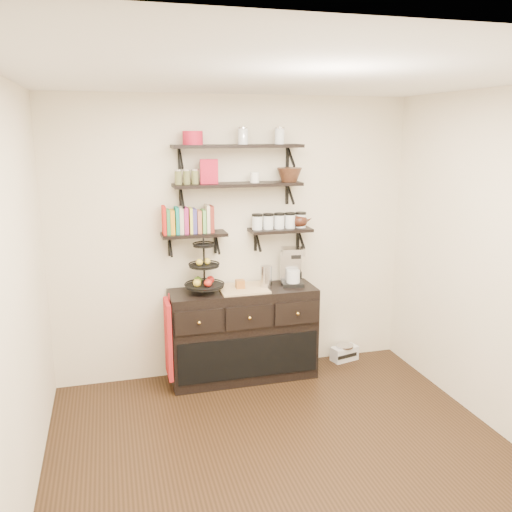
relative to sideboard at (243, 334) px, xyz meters
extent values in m
plane|color=black|center=(-0.02, -1.51, -0.45)|extent=(3.50, 3.50, 0.00)
cube|color=white|center=(-0.02, -1.51, 2.25)|extent=(3.50, 3.50, 0.02)
cube|color=#F2E3CD|center=(-0.02, 0.24, 0.90)|extent=(3.50, 0.02, 2.70)
cube|color=#F2E3CD|center=(-1.77, -1.51, 0.90)|extent=(0.02, 3.50, 2.70)
cube|color=black|center=(-0.02, 0.10, 1.78)|extent=(1.20, 0.27, 0.03)
cube|color=black|center=(-0.54, 0.22, 1.67)|extent=(0.02, 0.03, 0.20)
cube|color=black|center=(0.50, 0.22, 1.67)|extent=(0.02, 0.03, 0.20)
cube|color=black|center=(-0.02, 0.10, 1.43)|extent=(1.20, 0.27, 0.03)
cube|color=black|center=(-0.54, 0.22, 1.32)|extent=(0.02, 0.03, 0.20)
cube|color=black|center=(0.50, 0.22, 1.32)|extent=(0.02, 0.03, 0.20)
cube|color=black|center=(-0.44, 0.11, 0.98)|extent=(0.60, 0.25, 0.03)
cube|color=black|center=(-0.66, 0.22, 0.87)|extent=(0.02, 0.03, 0.20)
cube|color=black|center=(-0.22, 0.22, 0.87)|extent=(0.03, 0.03, 0.20)
cube|color=black|center=(0.40, 0.11, 0.98)|extent=(0.60, 0.25, 0.03)
cube|color=black|center=(0.18, 0.22, 0.87)|extent=(0.03, 0.03, 0.20)
cube|color=black|center=(0.62, 0.22, 0.87)|extent=(0.02, 0.03, 0.20)
cube|color=#B61B13|center=(-0.69, 0.12, 1.10)|extent=(0.02, 0.15, 0.20)
cube|color=#2C7C3E|center=(-0.66, 0.12, 1.12)|extent=(0.03, 0.15, 0.24)
cube|color=orange|center=(-0.62, 0.12, 1.10)|extent=(0.04, 0.15, 0.21)
cube|color=#0E8176|center=(-0.59, 0.12, 1.12)|extent=(0.03, 0.15, 0.25)
cube|color=beige|center=(-0.55, 0.12, 1.11)|extent=(0.03, 0.15, 0.22)
cube|color=#A32261|center=(-0.51, 0.12, 1.13)|extent=(0.04, 0.15, 0.26)
cube|color=#D2D741|center=(-0.47, 0.12, 1.11)|extent=(0.03, 0.15, 0.23)
cube|color=#3F3785|center=(-0.44, 0.12, 1.10)|extent=(0.03, 0.15, 0.20)
cube|color=#BA6540|center=(-0.40, 0.12, 1.12)|extent=(0.04, 0.15, 0.24)
cube|color=#61AB52|center=(-0.36, 0.12, 1.10)|extent=(0.03, 0.15, 0.21)
cube|color=beige|center=(-0.32, 0.12, 1.12)|extent=(0.03, 0.15, 0.25)
cube|color=maroon|center=(-0.29, 0.12, 1.11)|extent=(0.02, 0.15, 0.22)
cylinder|color=silver|center=(0.17, 0.12, 1.06)|extent=(0.10, 0.10, 0.13)
cylinder|color=silver|center=(0.28, 0.12, 1.06)|extent=(0.10, 0.10, 0.13)
cylinder|color=silver|center=(0.39, 0.12, 1.06)|extent=(0.10, 0.10, 0.13)
cylinder|color=silver|center=(0.50, 0.12, 1.06)|extent=(0.10, 0.10, 0.13)
cylinder|color=silver|center=(0.61, 0.12, 1.06)|extent=(0.10, 0.10, 0.13)
cube|color=black|center=(0.00, 0.00, 0.00)|extent=(1.40, 0.45, 0.90)
cube|color=tan|center=(0.00, 0.00, 0.46)|extent=(0.45, 0.41, 0.02)
sphere|color=gold|center=(-0.47, -0.25, 0.25)|extent=(0.04, 0.04, 0.04)
sphere|color=gold|center=(0.00, -0.25, 0.25)|extent=(0.04, 0.04, 0.04)
sphere|color=gold|center=(0.47, -0.25, 0.25)|extent=(0.04, 0.04, 0.04)
cylinder|color=black|center=(-0.37, 0.00, 0.71)|extent=(0.02, 0.02, 0.53)
cylinder|color=black|center=(-0.37, 0.00, 0.51)|extent=(0.36, 0.36, 0.01)
cylinder|color=black|center=(-0.37, 0.00, 0.70)|extent=(0.28, 0.28, 0.02)
cylinder|color=black|center=(-0.37, 0.00, 0.90)|extent=(0.19, 0.19, 0.02)
sphere|color=#B21914|center=(-0.30, 0.04, 0.55)|extent=(0.07, 0.07, 0.07)
sphere|color=gold|center=(-0.41, 0.00, 0.74)|extent=(0.06, 0.06, 0.06)
cube|color=#995923|center=(-0.03, 0.00, 0.50)|extent=(0.08, 0.08, 0.08)
cube|color=black|center=(0.50, 0.00, 0.47)|extent=(0.24, 0.22, 0.04)
cube|color=silver|center=(0.50, 0.07, 0.62)|extent=(0.21, 0.11, 0.32)
cube|color=silver|center=(0.50, 0.00, 0.79)|extent=(0.24, 0.22, 0.07)
cylinder|color=silver|center=(0.50, -0.02, 0.55)|extent=(0.15, 0.15, 0.12)
cylinder|color=silver|center=(0.23, -0.02, 0.56)|extent=(0.11, 0.11, 0.22)
cube|color=maroon|center=(-0.73, -0.10, 0.06)|extent=(0.04, 0.31, 0.72)
cube|color=silver|center=(1.13, 0.11, -0.38)|extent=(0.31, 0.20, 0.15)
cylinder|color=silver|center=(1.13, 0.11, -0.29)|extent=(0.23, 0.23, 0.02)
cube|color=black|center=(1.13, 0.03, -0.38)|extent=(0.24, 0.07, 0.04)
cube|color=#B1142D|center=(-0.28, 0.10, 1.56)|extent=(0.17, 0.08, 0.22)
cylinder|color=white|center=(0.14, 0.10, 1.50)|extent=(0.09, 0.09, 0.10)
cylinder|color=#B1142D|center=(-0.43, 0.10, 1.86)|extent=(0.18, 0.18, 0.12)
camera|label=1|loc=(-1.19, -4.79, 1.92)|focal=38.00mm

